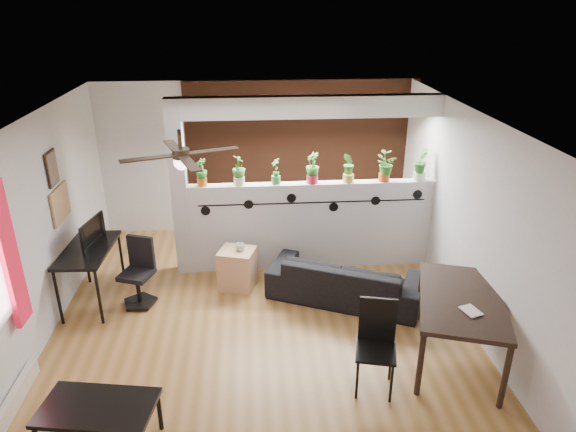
{
  "coord_description": "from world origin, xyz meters",
  "views": [
    {
      "loc": [
        -0.1,
        -5.47,
        3.84
      ],
      "look_at": [
        0.38,
        0.6,
        1.23
      ],
      "focal_mm": 32.0,
      "sensor_mm": 36.0,
      "label": 1
    }
  ],
  "objects_px": {
    "folding_chair": "(377,337)",
    "potted_plant_4": "(349,167)",
    "potted_plant_0": "(201,172)",
    "ceiling_fan": "(181,157)",
    "potted_plant_2": "(276,170)",
    "cube_shelf": "(237,269)",
    "potted_plant_5": "(385,166)",
    "cup": "(240,247)",
    "dining_table": "(461,304)",
    "coffee_table": "(98,410)",
    "potted_plant_3": "(313,167)",
    "office_chair": "(139,276)",
    "computer_desk": "(88,254)",
    "sofa": "(345,280)",
    "potted_plant_6": "(421,164)",
    "potted_plant_1": "(239,169)"
  },
  "relations": [
    {
      "from": "potted_plant_0",
      "to": "potted_plant_4",
      "type": "relative_size",
      "value": 0.91
    },
    {
      "from": "computer_desk",
      "to": "coffee_table",
      "type": "distance_m",
      "value": 2.64
    },
    {
      "from": "sofa",
      "to": "folding_chair",
      "type": "distance_m",
      "value": 1.72
    },
    {
      "from": "potted_plant_4",
      "to": "coffee_table",
      "type": "distance_m",
      "value": 4.52
    },
    {
      "from": "potted_plant_1",
      "to": "potted_plant_4",
      "type": "height_order",
      "value": "same"
    },
    {
      "from": "potted_plant_0",
      "to": "potted_plant_2",
      "type": "xyz_separation_m",
      "value": [
        1.05,
        0.0,
        -0.01
      ]
    },
    {
      "from": "potted_plant_0",
      "to": "potted_plant_2",
      "type": "distance_m",
      "value": 1.05
    },
    {
      "from": "ceiling_fan",
      "to": "potted_plant_2",
      "type": "xyz_separation_m",
      "value": [
        1.07,
        1.8,
        -0.76
      ]
    },
    {
      "from": "potted_plant_5",
      "to": "office_chair",
      "type": "distance_m",
      "value": 3.76
    },
    {
      "from": "folding_chair",
      "to": "potted_plant_2",
      "type": "bearing_deg",
      "value": 108.34
    },
    {
      "from": "ceiling_fan",
      "to": "sofa",
      "type": "bearing_deg",
      "value": 22.94
    },
    {
      "from": "potted_plant_5",
      "to": "ceiling_fan",
      "type": "bearing_deg",
      "value": -145.85
    },
    {
      "from": "potted_plant_1",
      "to": "coffee_table",
      "type": "distance_m",
      "value": 3.73
    },
    {
      "from": "cube_shelf",
      "to": "coffee_table",
      "type": "relative_size",
      "value": 0.53
    },
    {
      "from": "potted_plant_1",
      "to": "computer_desk",
      "type": "xyz_separation_m",
      "value": [
        -2.0,
        -0.79,
        -0.85
      ]
    },
    {
      "from": "potted_plant_6",
      "to": "ceiling_fan",
      "type": "bearing_deg",
      "value": -150.49
    },
    {
      "from": "sofa",
      "to": "folding_chair",
      "type": "relative_size",
      "value": 1.94
    },
    {
      "from": "folding_chair",
      "to": "potted_plant_1",
      "type": "bearing_deg",
      "value": 117.87
    },
    {
      "from": "potted_plant_0",
      "to": "potted_plant_6",
      "type": "bearing_deg",
      "value": -0.0
    },
    {
      "from": "office_chair",
      "to": "folding_chair",
      "type": "relative_size",
      "value": 0.92
    },
    {
      "from": "potted_plant_0",
      "to": "cup",
      "type": "xyz_separation_m",
      "value": [
        0.52,
        -0.56,
        -0.93
      ]
    },
    {
      "from": "cup",
      "to": "cube_shelf",
      "type": "bearing_deg",
      "value": 180.0
    },
    {
      "from": "potted_plant_6",
      "to": "coffee_table",
      "type": "height_order",
      "value": "potted_plant_6"
    },
    {
      "from": "potted_plant_2",
      "to": "cube_shelf",
      "type": "relative_size",
      "value": 0.66
    },
    {
      "from": "potted_plant_4",
      "to": "ceiling_fan",
      "type": "bearing_deg",
      "value": -139.76
    },
    {
      "from": "potted_plant_6",
      "to": "folding_chair",
      "type": "height_order",
      "value": "potted_plant_6"
    },
    {
      "from": "computer_desk",
      "to": "potted_plant_0",
      "type": "bearing_deg",
      "value": 28.27
    },
    {
      "from": "potted_plant_2",
      "to": "potted_plant_5",
      "type": "bearing_deg",
      "value": -0.0
    },
    {
      "from": "potted_plant_6",
      "to": "computer_desk",
      "type": "distance_m",
      "value": 4.78
    },
    {
      "from": "potted_plant_3",
      "to": "cube_shelf",
      "type": "bearing_deg",
      "value": -153.44
    },
    {
      "from": "potted_plant_1",
      "to": "potted_plant_0",
      "type": "bearing_deg",
      "value": 180.0
    },
    {
      "from": "potted_plant_0",
      "to": "office_chair",
      "type": "distance_m",
      "value": 1.67
    },
    {
      "from": "potted_plant_0",
      "to": "computer_desk",
      "type": "bearing_deg",
      "value": -151.73
    },
    {
      "from": "folding_chair",
      "to": "potted_plant_4",
      "type": "bearing_deg",
      "value": 86.39
    },
    {
      "from": "potted_plant_6",
      "to": "computer_desk",
      "type": "bearing_deg",
      "value": -170.31
    },
    {
      "from": "potted_plant_4",
      "to": "potted_plant_1",
      "type": "bearing_deg",
      "value": 180.0
    },
    {
      "from": "potted_plant_0",
      "to": "ceiling_fan",
      "type": "bearing_deg",
      "value": -90.64
    },
    {
      "from": "ceiling_fan",
      "to": "potted_plant_0",
      "type": "xyz_separation_m",
      "value": [
        0.02,
        1.8,
        -0.75
      ]
    },
    {
      "from": "computer_desk",
      "to": "sofa",
      "type": "bearing_deg",
      "value": -3.12
    },
    {
      "from": "ceiling_fan",
      "to": "cube_shelf",
      "type": "xyz_separation_m",
      "value": [
        0.49,
        1.24,
        -2.02
      ]
    },
    {
      "from": "potted_plant_2",
      "to": "sofa",
      "type": "relative_size",
      "value": 0.2
    },
    {
      "from": "ceiling_fan",
      "to": "potted_plant_0",
      "type": "relative_size",
      "value": 3.0
    },
    {
      "from": "potted_plant_6",
      "to": "cup",
      "type": "xyz_separation_m",
      "value": [
        -2.64,
        -0.56,
        -0.97
      ]
    },
    {
      "from": "cup",
      "to": "computer_desk",
      "type": "height_order",
      "value": "computer_desk"
    },
    {
      "from": "potted_plant_5",
      "to": "dining_table",
      "type": "bearing_deg",
      "value": -82.05
    },
    {
      "from": "dining_table",
      "to": "coffee_table",
      "type": "relative_size",
      "value": 1.54
    },
    {
      "from": "dining_table",
      "to": "coffee_table",
      "type": "height_order",
      "value": "dining_table"
    },
    {
      "from": "ceiling_fan",
      "to": "cup",
      "type": "relative_size",
      "value": 9.59
    },
    {
      "from": "potted_plant_0",
      "to": "potted_plant_4",
      "type": "distance_m",
      "value": 2.11
    },
    {
      "from": "potted_plant_6",
      "to": "coffee_table",
      "type": "relative_size",
      "value": 0.44
    }
  ]
}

